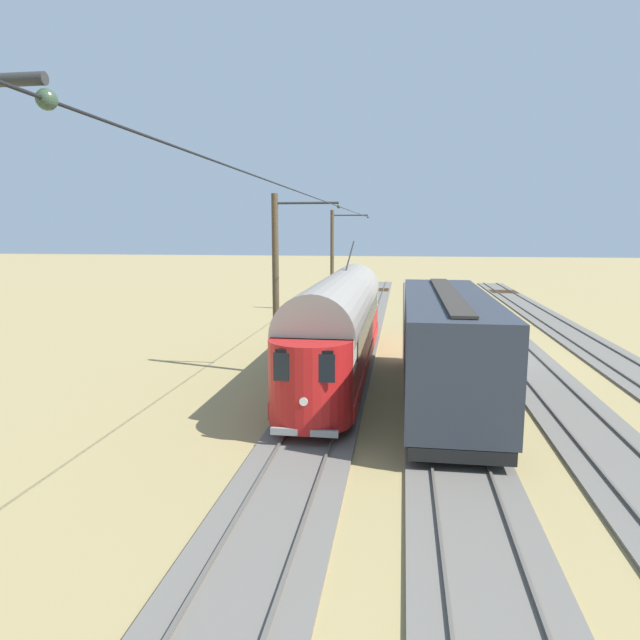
# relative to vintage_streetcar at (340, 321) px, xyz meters

# --- Properties ---
(ground_plane) EXTENTS (220.00, 220.00, 0.00)m
(ground_plane) POSITION_rel_vintage_streetcar_xyz_m (-6.34, -3.47, -2.27)
(ground_plane) COLOR #9E8956
(track_streetcar_siding) EXTENTS (2.80, 80.00, 0.18)m
(track_streetcar_siding) POSITION_rel_vintage_streetcar_xyz_m (-12.69, -3.78, -2.21)
(track_streetcar_siding) COLOR #666059
(track_streetcar_siding) RESTS_ON ground
(track_adjacent_siding) EXTENTS (2.80, 80.00, 0.18)m
(track_adjacent_siding) POSITION_rel_vintage_streetcar_xyz_m (-8.46, -3.78, -2.21)
(track_adjacent_siding) COLOR #666059
(track_adjacent_siding) RESTS_ON ground
(track_third_siding) EXTENTS (2.80, 80.00, 0.18)m
(track_third_siding) POSITION_rel_vintage_streetcar_xyz_m (-4.23, -3.78, -2.21)
(track_third_siding) COLOR #666059
(track_third_siding) RESTS_ON ground
(track_outer_siding) EXTENTS (2.80, 80.00, 0.18)m
(track_outer_siding) POSITION_rel_vintage_streetcar_xyz_m (-0.00, -3.78, -2.21)
(track_outer_siding) COLOR #666059
(track_outer_siding) RESTS_ON ground
(vintage_streetcar) EXTENTS (2.65, 18.37, 5.43)m
(vintage_streetcar) POSITION_rel_vintage_streetcar_xyz_m (0.00, 0.00, 0.00)
(vintage_streetcar) COLOR red
(vintage_streetcar) RESTS_ON ground
(boxcar_adjacent) EXTENTS (2.96, 12.50, 3.85)m
(boxcar_adjacent) POSITION_rel_vintage_streetcar_xyz_m (-4.23, 4.01, -0.10)
(boxcar_adjacent) COLOR #2D333D
(boxcar_adjacent) RESTS_ON ground
(catenary_pole_foreground) EXTENTS (2.88, 0.28, 7.68)m
(catenary_pole_foreground) POSITION_rel_vintage_streetcar_xyz_m (2.59, -18.42, 1.74)
(catenary_pole_foreground) COLOR #4C3D28
(catenary_pole_foreground) RESTS_ON ground
(catenary_pole_mid_near) EXTENTS (2.88, 0.28, 7.68)m
(catenary_pole_mid_near) POSITION_rel_vintage_streetcar_xyz_m (2.59, 0.80, 1.74)
(catenary_pole_mid_near) COLOR #4C3D28
(catenary_pole_mid_near) RESTS_ON ground
(overhead_wire_run) EXTENTS (2.68, 61.66, 0.18)m
(overhead_wire_run) POSITION_rel_vintage_streetcar_xyz_m (0.04, 9.63, 4.87)
(overhead_wire_run) COLOR black
(overhead_wire_run) RESTS_ON ground
(track_end_bumper) EXTENTS (1.80, 0.60, 0.80)m
(track_end_bumper) POSITION_rel_vintage_streetcar_xyz_m (-8.46, -17.60, -1.87)
(track_end_bumper) COLOR #B2A519
(track_end_bumper) RESTS_ON ground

